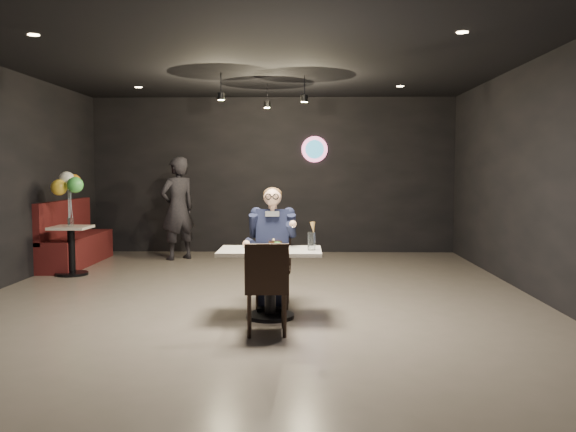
{
  "coord_description": "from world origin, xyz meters",
  "views": [
    {
      "loc": [
        0.6,
        -7.34,
        1.6
      ],
      "look_at": [
        0.41,
        -0.23,
        1.06
      ],
      "focal_mm": 38.0,
      "sensor_mm": 36.0,
      "label": 1
    }
  ],
  "objects_px": {
    "balloon_vase": "(71,222)",
    "main_table": "(270,284)",
    "booth_bench": "(76,233)",
    "seated_man": "(273,246)",
    "sundae_glass": "(312,241)",
    "chair_near": "(267,287)",
    "passerby": "(178,208)",
    "side_table": "(71,252)",
    "chair_far": "(273,268)"
  },
  "relations": [
    {
      "from": "seated_man",
      "to": "side_table",
      "type": "xyz_separation_m",
      "value": [
        -3.18,
        2.07,
        -0.37
      ]
    },
    {
      "from": "passerby",
      "to": "sundae_glass",
      "type": "bearing_deg",
      "value": 76.57
    },
    {
      "from": "chair_near",
      "to": "booth_bench",
      "type": "distance_m",
      "value": 5.49
    },
    {
      "from": "sundae_glass",
      "to": "side_table",
      "type": "distance_m",
      "value": 4.53
    },
    {
      "from": "chair_far",
      "to": "side_table",
      "type": "bearing_deg",
      "value": 146.96
    },
    {
      "from": "main_table",
      "to": "balloon_vase",
      "type": "height_order",
      "value": "balloon_vase"
    },
    {
      "from": "seated_man",
      "to": "passerby",
      "type": "bearing_deg",
      "value": 116.84
    },
    {
      "from": "sundae_glass",
      "to": "side_table",
      "type": "height_order",
      "value": "sundae_glass"
    },
    {
      "from": "main_table",
      "to": "chair_far",
      "type": "relative_size",
      "value": 1.2
    },
    {
      "from": "booth_bench",
      "to": "balloon_vase",
      "type": "height_order",
      "value": "booth_bench"
    },
    {
      "from": "balloon_vase",
      "to": "booth_bench",
      "type": "bearing_deg",
      "value": 106.7
    },
    {
      "from": "booth_bench",
      "to": "chair_far",
      "type": "bearing_deg",
      "value": -41.4
    },
    {
      "from": "side_table",
      "to": "seated_man",
      "type": "bearing_deg",
      "value": -33.04
    },
    {
      "from": "balloon_vase",
      "to": "passerby",
      "type": "xyz_separation_m",
      "value": [
        1.29,
        1.67,
        0.1
      ]
    },
    {
      "from": "sundae_glass",
      "to": "balloon_vase",
      "type": "height_order",
      "value": "sundae_glass"
    },
    {
      "from": "sundae_glass",
      "to": "passerby",
      "type": "height_order",
      "value": "passerby"
    },
    {
      "from": "seated_man",
      "to": "sundae_glass",
      "type": "height_order",
      "value": "seated_man"
    },
    {
      "from": "chair_far",
      "to": "seated_man",
      "type": "relative_size",
      "value": 0.64
    },
    {
      "from": "chair_near",
      "to": "side_table",
      "type": "bearing_deg",
      "value": 130.3
    },
    {
      "from": "balloon_vase",
      "to": "sundae_glass",
      "type": "bearing_deg",
      "value": -36.22
    },
    {
      "from": "chair_near",
      "to": "sundae_glass",
      "type": "bearing_deg",
      "value": 48.61
    },
    {
      "from": "main_table",
      "to": "booth_bench",
      "type": "height_order",
      "value": "booth_bench"
    },
    {
      "from": "main_table",
      "to": "sundae_glass",
      "type": "relative_size",
      "value": 5.8
    },
    {
      "from": "balloon_vase",
      "to": "main_table",
      "type": "bearing_deg",
      "value": -39.46
    },
    {
      "from": "balloon_vase",
      "to": "side_table",
      "type": "bearing_deg",
      "value": 0.0
    },
    {
      "from": "balloon_vase",
      "to": "passerby",
      "type": "distance_m",
      "value": 2.11
    },
    {
      "from": "passerby",
      "to": "chair_near",
      "type": "bearing_deg",
      "value": 69.24
    },
    {
      "from": "sundae_glass",
      "to": "side_table",
      "type": "xyz_separation_m",
      "value": [
        -3.63,
        2.66,
        -0.5
      ]
    },
    {
      "from": "chair_near",
      "to": "passerby",
      "type": "xyz_separation_m",
      "value": [
        -1.89,
        4.91,
        0.46
      ]
    },
    {
      "from": "chair_near",
      "to": "booth_bench",
      "type": "relative_size",
      "value": 0.42
    },
    {
      "from": "balloon_vase",
      "to": "seated_man",
      "type": "bearing_deg",
      "value": -33.04
    },
    {
      "from": "sundae_glass",
      "to": "chair_far",
      "type": "bearing_deg",
      "value": 127.18
    },
    {
      "from": "main_table",
      "to": "chair_far",
      "type": "height_order",
      "value": "chair_far"
    },
    {
      "from": "side_table",
      "to": "balloon_vase",
      "type": "relative_size",
      "value": 5.04
    },
    {
      "from": "seated_man",
      "to": "sundae_glass",
      "type": "relative_size",
      "value": 7.6
    },
    {
      "from": "chair_far",
      "to": "passerby",
      "type": "relative_size",
      "value": 0.5
    },
    {
      "from": "booth_bench",
      "to": "passerby",
      "type": "relative_size",
      "value": 1.19
    },
    {
      "from": "side_table",
      "to": "main_table",
      "type": "bearing_deg",
      "value": -39.46
    },
    {
      "from": "main_table",
      "to": "chair_far",
      "type": "bearing_deg",
      "value": 90.0
    },
    {
      "from": "sundae_glass",
      "to": "booth_bench",
      "type": "distance_m",
      "value": 5.38
    },
    {
      "from": "chair_far",
      "to": "booth_bench",
      "type": "height_order",
      "value": "booth_bench"
    },
    {
      "from": "sundae_glass",
      "to": "balloon_vase",
      "type": "distance_m",
      "value": 4.5
    },
    {
      "from": "chair_far",
      "to": "sundae_glass",
      "type": "relative_size",
      "value": 4.85
    },
    {
      "from": "side_table",
      "to": "passerby",
      "type": "relative_size",
      "value": 0.38
    },
    {
      "from": "booth_bench",
      "to": "seated_man",
      "type": "bearing_deg",
      "value": -41.4
    },
    {
      "from": "chair_far",
      "to": "booth_bench",
      "type": "xyz_separation_m",
      "value": [
        -3.48,
        3.07,
        0.09
      ]
    },
    {
      "from": "seated_man",
      "to": "booth_bench",
      "type": "bearing_deg",
      "value": 138.6
    },
    {
      "from": "main_table",
      "to": "chair_near",
      "type": "relative_size",
      "value": 1.2
    },
    {
      "from": "chair_near",
      "to": "side_table",
      "type": "relative_size",
      "value": 1.33
    },
    {
      "from": "seated_man",
      "to": "balloon_vase",
      "type": "relative_size",
      "value": 10.48
    }
  ]
}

